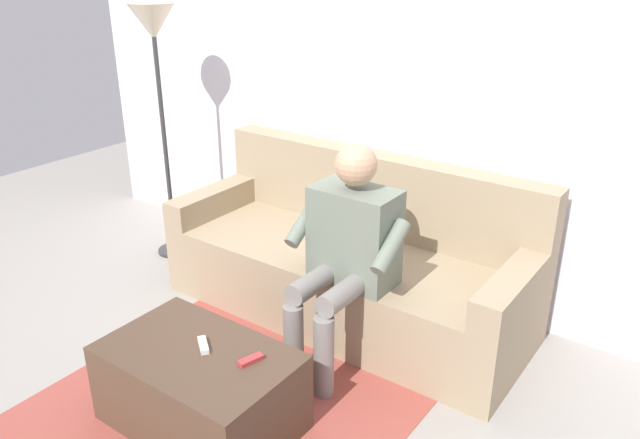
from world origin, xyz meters
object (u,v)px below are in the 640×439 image
at_px(couch, 351,264).
at_px(floor_lamp, 155,44).
at_px(coffee_table, 200,388).
at_px(person_solo_seated, 347,245).
at_px(remote_red, 251,360).
at_px(remote_white, 204,345).

bearing_deg(couch, floor_lamp, 2.72).
bearing_deg(coffee_table, couch, -90.00).
xyz_separation_m(person_solo_seated, floor_lamp, (1.68, -0.33, 0.80)).
distance_m(coffee_table, remote_red, 0.32).
relative_size(couch, person_solo_seated, 1.84).
bearing_deg(remote_white, person_solo_seated, 110.07).
relative_size(coffee_table, remote_white, 7.19).
height_order(coffee_table, person_solo_seated, person_solo_seated).
xyz_separation_m(person_solo_seated, remote_red, (-0.00, 0.73, -0.25)).
xyz_separation_m(couch, remote_white, (-0.00, 1.18, 0.10)).
height_order(remote_red, floor_lamp, floor_lamp).
bearing_deg(remote_red, person_solo_seated, 15.60).
distance_m(couch, floor_lamp, 1.84).
height_order(couch, person_solo_seated, person_solo_seated).
distance_m(coffee_table, floor_lamp, 2.23).
distance_m(coffee_table, remote_white, 0.21).
height_order(remote_white, remote_red, remote_white).
bearing_deg(floor_lamp, person_solo_seated, 168.78).
xyz_separation_m(coffee_table, remote_white, (-0.00, -0.04, 0.21)).
bearing_deg(remote_red, remote_white, 115.85).
height_order(coffee_table, remote_white, remote_white).
bearing_deg(person_solo_seated, coffee_table, 73.88).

